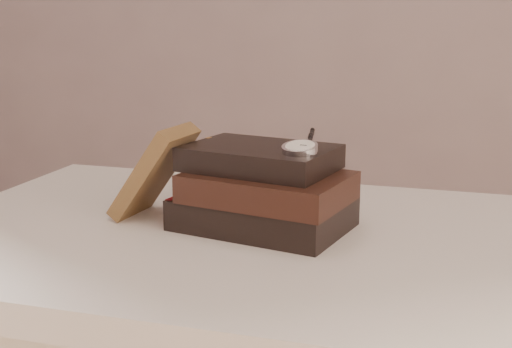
% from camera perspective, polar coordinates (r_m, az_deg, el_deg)
% --- Properties ---
extents(table, '(1.00, 0.60, 0.75)m').
position_cam_1_polar(table, '(0.96, 2.10, -10.13)').
color(table, beige).
rests_on(table, ground).
extents(book_stack, '(0.25, 0.20, 0.11)m').
position_cam_1_polar(book_stack, '(0.94, 0.65, -1.39)').
color(book_stack, black).
rests_on(book_stack, table).
extents(journal, '(0.12, 0.10, 0.14)m').
position_cam_1_polar(journal, '(1.00, -8.38, 0.20)').
color(journal, '#48321B').
rests_on(journal, table).
extents(pocket_watch, '(0.06, 0.15, 0.02)m').
position_cam_1_polar(pocket_watch, '(0.89, 3.73, 2.24)').
color(pocket_watch, silver).
rests_on(pocket_watch, book_stack).
extents(eyeglasses, '(0.11, 0.12, 0.05)m').
position_cam_1_polar(eyeglasses, '(1.04, -1.34, 0.69)').
color(eyeglasses, silver).
rests_on(eyeglasses, book_stack).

